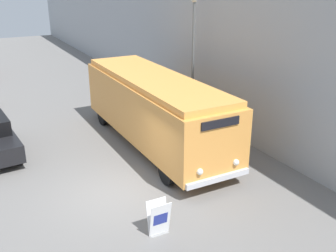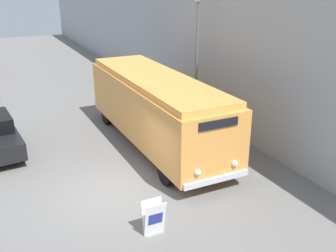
# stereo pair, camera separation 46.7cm
# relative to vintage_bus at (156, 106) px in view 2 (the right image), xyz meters

# --- Properties ---
(ground_plane) EXTENTS (80.00, 80.00, 0.00)m
(ground_plane) POSITION_rel_vintage_bus_xyz_m (-3.03, -3.24, -1.74)
(ground_plane) COLOR slate
(building_wall_right) EXTENTS (0.30, 60.00, 7.84)m
(building_wall_right) POSITION_rel_vintage_bus_xyz_m (3.81, 6.76, 2.18)
(building_wall_right) COLOR #9EA3A8
(building_wall_right) RESTS_ON ground_plane
(vintage_bus) EXTENTS (2.65, 9.76, 3.06)m
(vintage_bus) POSITION_rel_vintage_bus_xyz_m (0.00, 0.00, 0.00)
(vintage_bus) COLOR black
(vintage_bus) RESTS_ON ground_plane
(sign_board) EXTENTS (0.63, 0.39, 1.05)m
(sign_board) POSITION_rel_vintage_bus_xyz_m (-2.75, -5.87, -1.23)
(sign_board) COLOR gray
(sign_board) RESTS_ON ground_plane
(streetlamp) EXTENTS (0.36, 0.36, 6.20)m
(streetlamp) POSITION_rel_vintage_bus_xyz_m (2.82, 1.48, 2.30)
(streetlamp) COLOR #595E60
(streetlamp) RESTS_ON ground_plane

